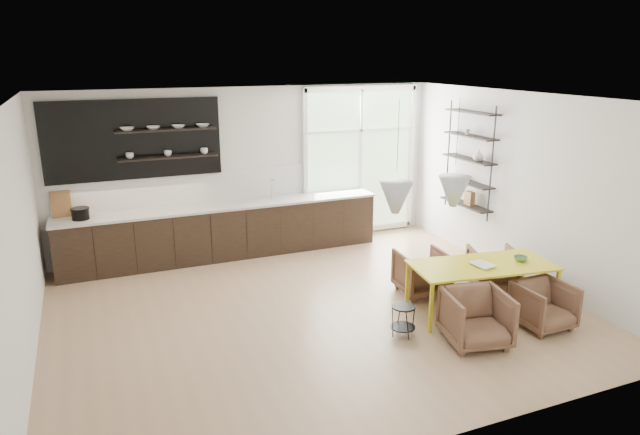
{
  "coord_description": "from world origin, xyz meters",
  "views": [
    {
      "loc": [
        -2.71,
        -6.73,
        3.45
      ],
      "look_at": [
        0.34,
        0.6,
        1.15
      ],
      "focal_mm": 32.0,
      "sensor_mm": 36.0,
      "label": 1
    }
  ],
  "objects": [
    {
      "name": "dining_table",
      "position": [
        2.1,
        -0.91,
        0.65
      ],
      "size": [
        2.02,
        1.13,
        0.7
      ],
      "rotation": [
        0.0,
        0.0,
        -0.14
      ],
      "color": "gold",
      "rests_on": "ground"
    },
    {
      "name": "armchair_back_right",
      "position": [
        2.83,
        -0.26,
        0.31
      ],
      "size": [
        0.85,
        0.86,
        0.62
      ],
      "primitive_type": "imported",
      "rotation": [
        0.0,
        0.0,
        2.81
      ],
      "color": "brown",
      "rests_on": "ground"
    },
    {
      "name": "kitchen_run",
      "position": [
        -0.7,
        2.69,
        0.6
      ],
      "size": [
        5.54,
        0.69,
        2.75
      ],
      "color": "black",
      "rests_on": "ground"
    },
    {
      "name": "armchair_back_left",
      "position": [
        1.72,
        -0.04,
        0.32
      ],
      "size": [
        0.76,
        0.77,
        0.65
      ],
      "primitive_type": "imported",
      "rotation": [
        0.0,
        0.0,
        3.05
      ],
      "color": "brown",
      "rests_on": "ground"
    },
    {
      "name": "table_book",
      "position": [
        1.95,
        -0.96,
        0.71
      ],
      "size": [
        0.27,
        0.33,
        0.03
      ],
      "primitive_type": "imported",
      "rotation": [
        0.0,
        0.0,
        0.12
      ],
      "color": "white",
      "rests_on": "dining_table"
    },
    {
      "name": "armchair_front_left",
      "position": [
        1.49,
        -1.62,
        0.34
      ],
      "size": [
        0.86,
        0.88,
        0.68
      ],
      "primitive_type": "imported",
      "rotation": [
        0.0,
        0.0,
        -0.2
      ],
      "color": "brown",
      "rests_on": "ground"
    },
    {
      "name": "room",
      "position": [
        0.58,
        1.1,
        1.46
      ],
      "size": [
        7.02,
        6.01,
        2.91
      ],
      "color": "tan",
      "rests_on": "ground"
    },
    {
      "name": "armchair_front_right",
      "position": [
        2.57,
        -1.6,
        0.3
      ],
      "size": [
        0.66,
        0.68,
        0.61
      ],
      "primitive_type": "imported",
      "rotation": [
        0.0,
        0.0,
        0.02
      ],
      "color": "brown",
      "rests_on": "ground"
    },
    {
      "name": "wire_stool",
      "position": [
        0.78,
        -1.09,
        0.26
      ],
      "size": [
        0.32,
        0.32,
        0.4
      ],
      "rotation": [
        0.0,
        0.0,
        -0.14
      ],
      "color": "black",
      "rests_on": "ground"
    },
    {
      "name": "table_bowl",
      "position": [
        2.67,
        -0.99,
        0.73
      ],
      "size": [
        0.22,
        0.22,
        0.06
      ],
      "primitive_type": "imported",
      "rotation": [
        0.0,
        0.0,
        -0.19
      ],
      "color": "#508D53",
      "rests_on": "dining_table"
    },
    {
      "name": "right_shelving",
      "position": [
        3.36,
        1.17,
        1.65
      ],
      "size": [
        0.26,
        1.22,
        1.9
      ],
      "color": "black",
      "rests_on": "ground"
    }
  ]
}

